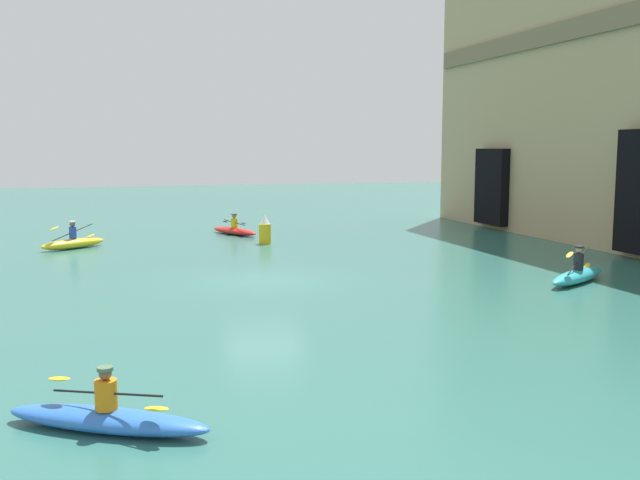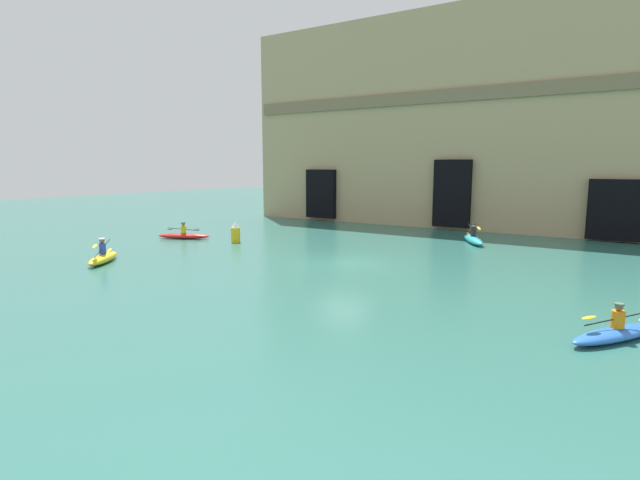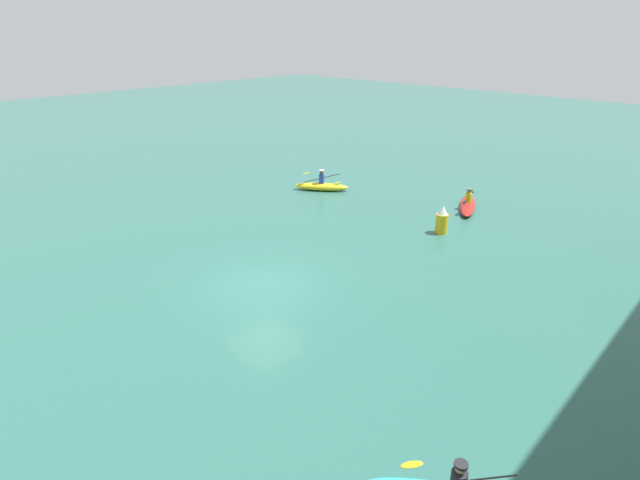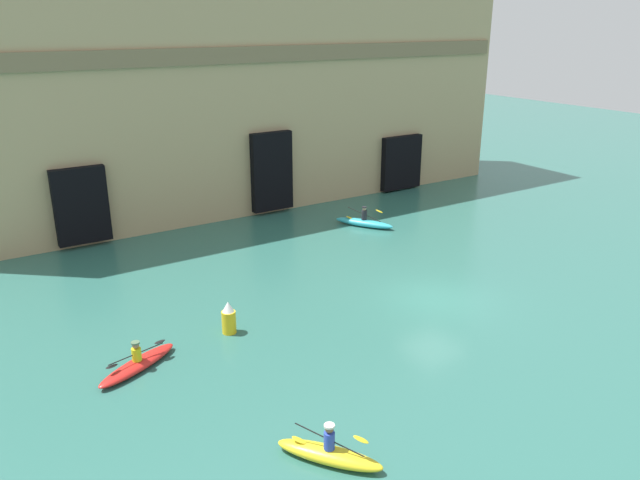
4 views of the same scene
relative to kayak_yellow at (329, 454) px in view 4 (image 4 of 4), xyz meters
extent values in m
plane|color=#2D665B|center=(9.66, 6.29, -0.26)|extent=(120.00, 120.00, 0.00)
cube|color=tan|center=(10.06, 24.79, 7.61)|extent=(35.97, 6.83, 15.74)
cube|color=#79674A|center=(10.06, 21.32, 9.23)|extent=(35.25, 0.24, 0.91)
cube|color=black|center=(-1.44, 21.22, 2.01)|extent=(2.72, 0.70, 4.02)
cube|color=black|center=(9.81, 21.22, 2.38)|extent=(2.65, 0.70, 4.80)
cube|color=black|center=(20.03, 21.22, 1.71)|extent=(3.19, 0.70, 3.69)
ellipsoid|color=yellow|center=(0.00, 0.00, -0.04)|extent=(2.36, 2.89, 0.43)
cylinder|color=#2D47B7|center=(0.00, 0.00, 0.43)|extent=(0.31, 0.31, 0.52)
sphere|color=brown|center=(0.00, 0.00, 0.81)|extent=(0.24, 0.24, 0.24)
cylinder|color=silver|center=(0.00, 0.00, 0.90)|extent=(0.30, 0.30, 0.06)
cylinder|color=black|center=(0.00, 0.00, 0.45)|extent=(1.23, 1.64, 0.59)
ellipsoid|color=yellow|center=(-0.53, 0.71, 0.21)|extent=(0.41, 0.46, 0.17)
ellipsoid|color=yellow|center=(0.53, -0.71, 0.70)|extent=(0.41, 0.46, 0.17)
ellipsoid|color=red|center=(-2.93, 7.54, -0.08)|extent=(3.34, 2.16, 0.36)
cylinder|color=gold|center=(-2.93, 7.54, 0.33)|extent=(0.33, 0.33, 0.46)
sphere|color=#9E704C|center=(-2.93, 7.54, 0.68)|extent=(0.23, 0.23, 0.23)
cylinder|color=#4C6B4C|center=(-2.93, 7.54, 0.77)|extent=(0.29, 0.29, 0.06)
cylinder|color=black|center=(-2.93, 7.54, 0.35)|extent=(2.09, 0.70, 0.13)
ellipsoid|color=black|center=(-3.85, 7.24, 0.31)|extent=(0.48, 0.31, 0.07)
ellipsoid|color=black|center=(-2.00, 7.83, 0.40)|extent=(0.48, 0.31, 0.07)
ellipsoid|color=#33B2C6|center=(12.99, 15.92, -0.04)|extent=(2.42, 3.41, 0.43)
cylinder|color=#232328|center=(12.99, 15.92, 0.44)|extent=(0.31, 0.31, 0.54)
sphere|color=tan|center=(12.99, 15.92, 0.82)|extent=(0.21, 0.21, 0.21)
cylinder|color=#232328|center=(12.99, 15.92, 0.91)|extent=(0.27, 0.27, 0.06)
cylinder|color=black|center=(12.99, 15.92, 0.47)|extent=(1.21, 1.67, 0.70)
ellipsoid|color=yellow|center=(13.51, 15.20, 0.76)|extent=(0.40, 0.46, 0.19)
ellipsoid|color=yellow|center=(12.47, 16.65, 0.17)|extent=(0.40, 0.46, 0.19)
cylinder|color=yellow|center=(0.87, 8.27, 0.19)|extent=(0.55, 0.55, 0.90)
cone|color=white|center=(0.87, 8.27, 0.84)|extent=(0.47, 0.47, 0.41)
camera|label=1|loc=(32.25, 1.41, 4.08)|focal=40.00mm
camera|label=2|loc=(21.72, -13.82, 4.40)|focal=28.00mm
camera|label=3|loc=(19.74, 18.75, 8.39)|focal=28.00mm
camera|label=4|loc=(-7.80, -11.65, 11.18)|focal=35.00mm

